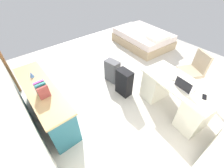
# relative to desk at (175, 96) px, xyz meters

# --- Properties ---
(ground_plane) EXTENTS (6.16, 6.16, 0.00)m
(ground_plane) POSITION_rel_desk_xyz_m (1.32, -0.12, -0.39)
(ground_plane) COLOR beige
(wall_back) EXTENTS (4.59, 0.10, 2.67)m
(wall_back) POSITION_rel_desk_xyz_m (1.32, 2.46, 0.95)
(wall_back) COLOR white
(wall_back) RESTS_ON ground_plane
(desk) EXTENTS (1.51, 0.82, 0.74)m
(desk) POSITION_rel_desk_xyz_m (0.00, 0.00, 0.00)
(desk) COLOR silver
(desk) RESTS_ON ground_plane
(office_chair) EXTENTS (0.62, 0.62, 0.94)m
(office_chair) POSITION_rel_desk_xyz_m (0.17, -0.92, 0.03)
(office_chair) COLOR black
(office_chair) RESTS_ON ground_plane
(credenza) EXTENTS (1.80, 0.48, 0.79)m
(credenza) POSITION_rel_desk_xyz_m (1.45, 2.08, 0.01)
(credenza) COLOR #235B6B
(credenza) RESTS_ON ground_plane
(bed) EXTENTS (1.99, 1.52, 0.58)m
(bed) POSITION_rel_desk_xyz_m (2.44, -1.79, -0.14)
(bed) COLOR tan
(bed) RESTS_ON ground_plane
(suitcase_black) EXTENTS (0.37, 0.23, 0.65)m
(suitcase_black) POSITION_rel_desk_xyz_m (1.00, 0.47, -0.06)
(suitcase_black) COLOR black
(suitcase_black) RESTS_ON ground_plane
(suitcase_spare_grey) EXTENTS (0.39, 0.27, 0.58)m
(suitcase_spare_grey) POSITION_rel_desk_xyz_m (1.56, 0.37, -0.10)
(suitcase_spare_grey) COLOR #4C4C51
(suitcase_spare_grey) RESTS_ON ground_plane
(laptop) EXTENTS (0.33, 0.26, 0.21)m
(laptop) POSITION_rel_desk_xyz_m (-0.12, 0.09, 0.40)
(laptop) COLOR #B7B7BC
(laptop) RESTS_ON desk
(computer_mouse) EXTENTS (0.07, 0.11, 0.03)m
(computer_mouse) POSITION_rel_desk_xyz_m (0.13, 0.02, 0.37)
(computer_mouse) COLOR white
(computer_mouse) RESTS_ON desk
(cell_phone_near_laptop) EXTENTS (0.11, 0.15, 0.01)m
(cell_phone_near_laptop) POSITION_rel_desk_xyz_m (-0.46, 0.02, 0.36)
(cell_phone_near_laptop) COLOR black
(cell_phone_near_laptop) RESTS_ON desk
(book_row) EXTENTS (0.20, 0.17, 0.23)m
(book_row) POSITION_rel_desk_xyz_m (1.24, 2.08, 0.51)
(book_row) COLOR brown
(book_row) RESTS_ON credenza
(figurine_small) EXTENTS (0.08, 0.08, 0.11)m
(figurine_small) POSITION_rel_desk_xyz_m (1.85, 2.08, 0.46)
(figurine_small) COLOR #4C7FBF
(figurine_small) RESTS_ON credenza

